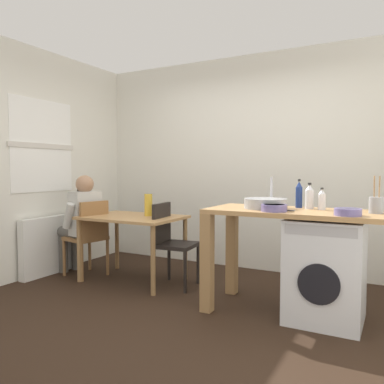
# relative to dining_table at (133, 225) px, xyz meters

# --- Properties ---
(ground_plane) EXTENTS (5.46, 5.46, 0.00)m
(ground_plane) POSITION_rel_dining_table_xyz_m (0.97, -0.56, -0.64)
(ground_plane) COLOR black
(wall_back) EXTENTS (4.60, 0.10, 2.70)m
(wall_back) POSITION_rel_dining_table_xyz_m (0.97, 1.19, 0.71)
(wall_back) COLOR silver
(wall_back) RESTS_ON ground_plane
(wall_window_side) EXTENTS (0.12, 3.80, 2.70)m
(wall_window_side) POSITION_rel_dining_table_xyz_m (-1.18, -0.56, 0.71)
(wall_window_side) COLOR silver
(wall_window_side) RESTS_ON ground_plane
(radiator) EXTENTS (0.10, 0.80, 0.70)m
(radiator) POSITION_rel_dining_table_xyz_m (-1.05, -0.26, -0.29)
(radiator) COLOR white
(radiator) RESTS_ON ground_plane
(dining_table) EXTENTS (1.10, 0.76, 0.74)m
(dining_table) POSITION_rel_dining_table_xyz_m (0.00, 0.00, 0.00)
(dining_table) COLOR tan
(dining_table) RESTS_ON ground_plane
(chair_person_seat) EXTENTS (0.47, 0.47, 0.90)m
(chair_person_seat) POSITION_rel_dining_table_xyz_m (-0.55, -0.11, -0.14)
(chair_person_seat) COLOR olive
(chair_person_seat) RESTS_ON ground_plane
(chair_opposite) EXTENTS (0.44, 0.44, 0.90)m
(chair_opposite) POSITION_rel_dining_table_xyz_m (0.48, 0.04, -0.14)
(chair_opposite) COLOR black
(chair_opposite) RESTS_ON ground_plane
(seated_person) EXTENTS (0.54, 0.54, 1.20)m
(seated_person) POSITION_rel_dining_table_xyz_m (-0.70, -0.08, 0.03)
(seated_person) COLOR #595651
(seated_person) RESTS_ON ground_plane
(kitchen_counter) EXTENTS (1.50, 0.68, 0.92)m
(kitchen_counter) POSITION_rel_dining_table_xyz_m (1.66, -0.18, 0.12)
(kitchen_counter) COLOR tan
(kitchen_counter) RESTS_ON ground_plane
(washing_machine) EXTENTS (0.60, 0.61, 0.86)m
(washing_machine) POSITION_rel_dining_table_xyz_m (2.13, -0.18, -0.21)
(washing_machine) COLOR silver
(washing_machine) RESTS_ON ground_plane
(sink_basin) EXTENTS (0.38, 0.38, 0.09)m
(sink_basin) POSITION_rel_dining_table_xyz_m (1.61, -0.18, 0.32)
(sink_basin) COLOR #9EA0A5
(sink_basin) RESTS_ON kitchen_counter
(tap) EXTENTS (0.02, 0.02, 0.28)m
(tap) POSITION_rel_dining_table_xyz_m (1.61, 0.00, 0.42)
(tap) COLOR #B2B2B7
(tap) RESTS_ON kitchen_counter
(bottle_tall_green) EXTENTS (0.06, 0.06, 0.26)m
(bottle_tall_green) POSITION_rel_dining_table_xyz_m (1.85, 0.04, 0.39)
(bottle_tall_green) COLOR navy
(bottle_tall_green) RESTS_ON kitchen_counter
(bottle_squat_brown) EXTENTS (0.08, 0.08, 0.23)m
(bottle_squat_brown) POSITION_rel_dining_table_xyz_m (1.96, -0.02, 0.38)
(bottle_squat_brown) COLOR silver
(bottle_squat_brown) RESTS_ON kitchen_counter
(bottle_clear_small) EXTENTS (0.06, 0.06, 0.19)m
(bottle_clear_small) POSITION_rel_dining_table_xyz_m (2.07, -0.06, 0.36)
(bottle_clear_small) COLOR silver
(bottle_clear_small) RESTS_ON kitchen_counter
(mixing_bowl) EXTENTS (0.21, 0.21, 0.06)m
(mixing_bowl) POSITION_rel_dining_table_xyz_m (1.75, -0.38, 0.31)
(mixing_bowl) COLOR slate
(mixing_bowl) RESTS_ON kitchen_counter
(utensil_crock) EXTENTS (0.11, 0.11, 0.30)m
(utensil_crock) POSITION_rel_dining_table_xyz_m (2.50, -0.13, 0.35)
(utensil_crock) COLOR gray
(utensil_crock) RESTS_ON kitchen_counter
(colander) EXTENTS (0.20, 0.20, 0.06)m
(colander) POSITION_rel_dining_table_xyz_m (2.32, -0.40, 0.31)
(colander) COLOR slate
(colander) RESTS_ON kitchen_counter
(vase) EXTENTS (0.09, 0.09, 0.25)m
(vase) POSITION_rel_dining_table_xyz_m (0.15, 0.10, 0.22)
(vase) COLOR gold
(vase) RESTS_ON dining_table
(scissors) EXTENTS (0.15, 0.06, 0.01)m
(scissors) POSITION_rel_dining_table_xyz_m (1.82, -0.28, 0.28)
(scissors) COLOR #B2B2B7
(scissors) RESTS_ON kitchen_counter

